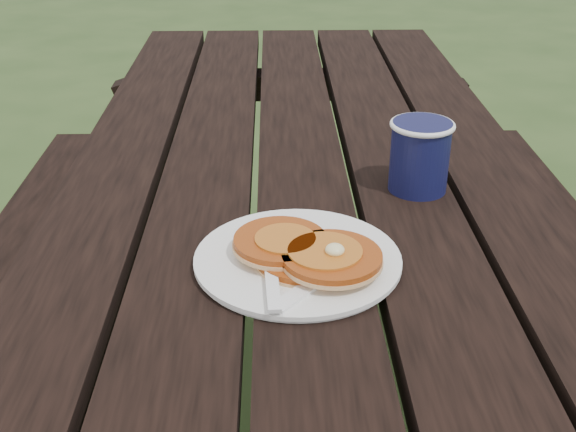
{
  "coord_description": "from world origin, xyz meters",
  "views": [
    {
      "loc": [
        -0.05,
        -1.1,
        1.22
      ],
      "look_at": [
        -0.03,
        -0.3,
        0.8
      ],
      "focal_mm": 45.0,
      "sensor_mm": 36.0,
      "label": 1
    }
  ],
  "objects_px": {
    "plate": "(298,260)",
    "coffee_cup": "(420,152)",
    "picnic_table": "(299,343)",
    "pancake_stack": "(307,253)"
  },
  "relations": [
    {
      "from": "plate",
      "to": "coffee_cup",
      "type": "bearing_deg",
      "value": 48.45
    },
    {
      "from": "picnic_table",
      "to": "coffee_cup",
      "type": "xyz_separation_m",
      "value": [
        0.17,
        -0.12,
        0.44
      ]
    },
    {
      "from": "picnic_table",
      "to": "plate",
      "type": "xyz_separation_m",
      "value": [
        -0.02,
        -0.33,
        0.39
      ]
    },
    {
      "from": "plate",
      "to": "pancake_stack",
      "type": "xyz_separation_m",
      "value": [
        0.01,
        -0.01,
        0.02
      ]
    },
    {
      "from": "plate",
      "to": "pancake_stack",
      "type": "height_order",
      "value": "pancake_stack"
    },
    {
      "from": "picnic_table",
      "to": "pancake_stack",
      "type": "bearing_deg",
      "value": -91.07
    },
    {
      "from": "pancake_stack",
      "to": "coffee_cup",
      "type": "distance_m",
      "value": 0.29
    },
    {
      "from": "coffee_cup",
      "to": "picnic_table",
      "type": "bearing_deg",
      "value": 144.53
    },
    {
      "from": "plate",
      "to": "coffee_cup",
      "type": "distance_m",
      "value": 0.29
    },
    {
      "from": "plate",
      "to": "coffee_cup",
      "type": "xyz_separation_m",
      "value": [
        0.19,
        0.21,
        0.06
      ]
    }
  ]
}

